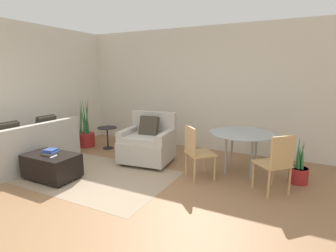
{
  "coord_description": "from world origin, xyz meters",
  "views": [
    {
      "loc": [
        2.18,
        -2.42,
        1.76
      ],
      "look_at": [
        -0.05,
        1.95,
        0.75
      ],
      "focal_mm": 28.0,
      "sensor_mm": 36.0,
      "label": 1
    }
  ],
  "objects_px": {
    "side_table": "(107,134)",
    "armchair": "(148,144)",
    "couch": "(26,151)",
    "dining_chair_near_left": "(196,149)",
    "potted_plant": "(86,136)",
    "dining_chair_near_right": "(277,160)",
    "ottoman": "(52,165)",
    "potted_plant_small": "(299,171)",
    "book_stack": "(51,152)",
    "tv_remote_primary": "(54,156)",
    "dining_table": "(242,137)"
  },
  "relations": [
    {
      "from": "book_stack",
      "to": "potted_plant",
      "type": "bearing_deg",
      "value": 117.95
    },
    {
      "from": "couch",
      "to": "book_stack",
      "type": "xyz_separation_m",
      "value": [
        0.9,
        -0.18,
        0.16
      ]
    },
    {
      "from": "book_stack",
      "to": "dining_table",
      "type": "relative_size",
      "value": 0.22
    },
    {
      "from": "book_stack",
      "to": "side_table",
      "type": "height_order",
      "value": "side_table"
    },
    {
      "from": "ottoman",
      "to": "dining_chair_near_right",
      "type": "height_order",
      "value": "dining_chair_near_right"
    },
    {
      "from": "armchair",
      "to": "book_stack",
      "type": "xyz_separation_m",
      "value": [
        -1.02,
        -1.43,
        0.08
      ]
    },
    {
      "from": "ottoman",
      "to": "dining_chair_near_left",
      "type": "height_order",
      "value": "dining_chair_near_left"
    },
    {
      "from": "tv_remote_primary",
      "to": "dining_chair_near_left",
      "type": "xyz_separation_m",
      "value": [
        2.0,
        1.14,
        0.09
      ]
    },
    {
      "from": "side_table",
      "to": "dining_table",
      "type": "xyz_separation_m",
      "value": [
        3.09,
        -0.12,
        0.29
      ]
    },
    {
      "from": "potted_plant_small",
      "to": "couch",
      "type": "bearing_deg",
      "value": -162.08
    },
    {
      "from": "side_table",
      "to": "dining_table",
      "type": "relative_size",
      "value": 0.45
    },
    {
      "from": "dining_chair_near_left",
      "to": "potted_plant_small",
      "type": "bearing_deg",
      "value": 21.3
    },
    {
      "from": "ottoman",
      "to": "armchair",
      "type": "bearing_deg",
      "value": 55.26
    },
    {
      "from": "dining_chair_near_right",
      "to": "potted_plant_small",
      "type": "relative_size",
      "value": 1.18
    },
    {
      "from": "potted_plant",
      "to": "dining_chair_near_left",
      "type": "distance_m",
      "value": 3.17
    },
    {
      "from": "ottoman",
      "to": "dining_chair_near_right",
      "type": "bearing_deg",
      "value": 17.7
    },
    {
      "from": "tv_remote_primary",
      "to": "dining_chair_near_right",
      "type": "distance_m",
      "value": 3.43
    },
    {
      "from": "couch",
      "to": "dining_chair_near_left",
      "type": "distance_m",
      "value": 3.2
    },
    {
      "from": "couch",
      "to": "ottoman",
      "type": "height_order",
      "value": "couch"
    },
    {
      "from": "couch",
      "to": "potted_plant_small",
      "type": "bearing_deg",
      "value": 17.92
    },
    {
      "from": "couch",
      "to": "book_stack",
      "type": "distance_m",
      "value": 0.93
    },
    {
      "from": "book_stack",
      "to": "dining_chair_near_right",
      "type": "relative_size",
      "value": 0.27
    },
    {
      "from": "side_table",
      "to": "armchair",
      "type": "bearing_deg",
      "value": -15.94
    },
    {
      "from": "potted_plant",
      "to": "dining_chair_near_right",
      "type": "bearing_deg",
      "value": -8.78
    },
    {
      "from": "book_stack",
      "to": "potted_plant",
      "type": "distance_m",
      "value": 1.97
    },
    {
      "from": "ottoman",
      "to": "tv_remote_primary",
      "type": "bearing_deg",
      "value": -22.87
    },
    {
      "from": "potted_plant",
      "to": "potted_plant_small",
      "type": "distance_m",
      "value": 4.63
    },
    {
      "from": "potted_plant_small",
      "to": "ottoman",
      "type": "bearing_deg",
      "value": -155.48
    },
    {
      "from": "dining_table",
      "to": "potted_plant_small",
      "type": "xyz_separation_m",
      "value": [
        0.93,
        -0.02,
        -0.46
      ]
    },
    {
      "from": "couch",
      "to": "dining_chair_near_left",
      "type": "bearing_deg",
      "value": 16.16
    },
    {
      "from": "side_table",
      "to": "dining_chair_near_left",
      "type": "relative_size",
      "value": 0.56
    },
    {
      "from": "potted_plant_small",
      "to": "book_stack",
      "type": "bearing_deg",
      "value": -155.79
    },
    {
      "from": "couch",
      "to": "dining_chair_near_left",
      "type": "height_order",
      "value": "couch"
    },
    {
      "from": "dining_chair_near_right",
      "to": "potted_plant_small",
      "type": "xyz_separation_m",
      "value": [
        0.31,
        0.6,
        -0.32
      ]
    },
    {
      "from": "book_stack",
      "to": "potted_plant_small",
      "type": "bearing_deg",
      "value": 24.21
    },
    {
      "from": "tv_remote_primary",
      "to": "couch",
      "type": "bearing_deg",
      "value": 166.55
    },
    {
      "from": "couch",
      "to": "armchair",
      "type": "distance_m",
      "value": 2.3
    },
    {
      "from": "ottoman",
      "to": "potted_plant_small",
      "type": "relative_size",
      "value": 1.15
    },
    {
      "from": "book_stack",
      "to": "dining_chair_near_left",
      "type": "height_order",
      "value": "dining_chair_near_left"
    },
    {
      "from": "side_table",
      "to": "dining_chair_near_left",
      "type": "xyz_separation_m",
      "value": [
        2.47,
        -0.75,
        0.16
      ]
    },
    {
      "from": "ottoman",
      "to": "side_table",
      "type": "xyz_separation_m",
      "value": [
        -0.33,
        1.83,
        0.13
      ]
    },
    {
      "from": "book_stack",
      "to": "dining_chair_near_left",
      "type": "xyz_separation_m",
      "value": [
        2.16,
        1.07,
        0.05
      ]
    },
    {
      "from": "armchair",
      "to": "ottoman",
      "type": "bearing_deg",
      "value": -124.74
    },
    {
      "from": "ottoman",
      "to": "couch",
      "type": "bearing_deg",
      "value": 168.16
    },
    {
      "from": "potted_plant",
      "to": "dining_table",
      "type": "relative_size",
      "value": 1.07
    },
    {
      "from": "couch",
      "to": "ottoman",
      "type": "bearing_deg",
      "value": -11.84
    },
    {
      "from": "ottoman",
      "to": "tv_remote_primary",
      "type": "height_order",
      "value": "tv_remote_primary"
    },
    {
      "from": "potted_plant",
      "to": "dining_chair_near_right",
      "type": "height_order",
      "value": "potted_plant"
    },
    {
      "from": "dining_table",
      "to": "potted_plant",
      "type": "bearing_deg",
      "value": 179.27
    },
    {
      "from": "tv_remote_primary",
      "to": "potted_plant_small",
      "type": "xyz_separation_m",
      "value": [
        3.54,
        1.75,
        -0.23
      ]
    }
  ]
}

